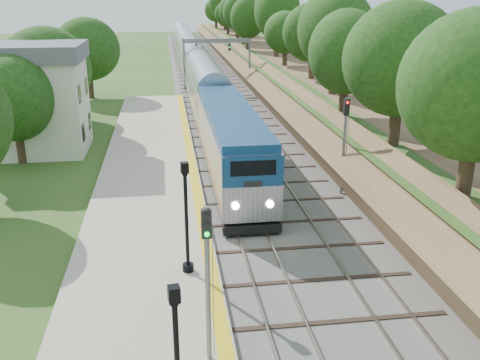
{
  "coord_description": "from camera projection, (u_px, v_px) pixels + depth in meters",
  "views": [
    {
      "loc": [
        -3.9,
        -10.97,
        11.45
      ],
      "look_at": [
        -0.5,
        13.37,
        2.8
      ],
      "focal_mm": 40.0,
      "sensor_mm": 36.0,
      "label": 1
    }
  ],
  "objects": [
    {
      "name": "trackbed",
      "position": [
        210.0,
        83.0,
        70.86
      ],
      "size": [
        9.5,
        170.0,
        0.28
      ],
      "color": "#4C4944",
      "rests_on": "ground"
    },
    {
      "name": "platform",
      "position": [
        147.0,
        214.0,
        28.77
      ],
      "size": [
        6.4,
        68.0,
        0.38
      ],
      "primitive_type": "cube",
      "color": "#A79886",
      "rests_on": "ground"
    },
    {
      "name": "yellow_stripe",
      "position": [
        200.0,
        207.0,
        29.08
      ],
      "size": [
        0.55,
        68.0,
        0.01
      ],
      "primitive_type": "cube",
      "color": "gold",
      "rests_on": "platform"
    },
    {
      "name": "embankment",
      "position": [
        272.0,
        68.0,
        71.32
      ],
      "size": [
        10.64,
        170.0,
        11.7
      ],
      "color": "brown",
      "rests_on": "ground"
    },
    {
      "name": "station_building",
      "position": [
        28.0,
        98.0,
        39.41
      ],
      "size": [
        8.6,
        6.6,
        8.0
      ],
      "color": "silver",
      "rests_on": "ground"
    },
    {
      "name": "signal_gantry",
      "position": [
        217.0,
        50.0,
        64.66
      ],
      "size": [
        8.4,
        0.38,
        6.2
      ],
      "color": "slate",
      "rests_on": "ground"
    },
    {
      "name": "trees_behind_platform",
      "position": [
        40.0,
        119.0,
        30.91
      ],
      "size": [
        7.82,
        53.32,
        7.21
      ],
      "color": "#332316",
      "rests_on": "ground"
    },
    {
      "name": "train",
      "position": [
        194.0,
        66.0,
        70.88
      ],
      "size": [
        2.98,
        99.22,
        4.38
      ],
      "color": "black",
      "rests_on": "trackbed"
    },
    {
      "name": "lamppost_far",
      "position": [
        187.0,
        224.0,
        21.77
      ],
      "size": [
        0.47,
        0.47,
        4.78
      ],
      "color": "black",
      "rests_on": "platform"
    },
    {
      "name": "signal_platform",
      "position": [
        207.0,
        269.0,
        16.07
      ],
      "size": [
        0.31,
        0.24,
        5.24
      ],
      "color": "slate",
      "rests_on": "platform"
    },
    {
      "name": "signal_farside",
      "position": [
        345.0,
        136.0,
        30.73
      ],
      "size": [
        0.32,
        0.25,
        5.75
      ],
      "color": "slate",
      "rests_on": "ground"
    }
  ]
}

